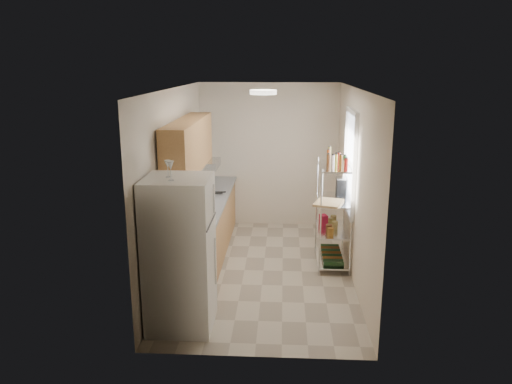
% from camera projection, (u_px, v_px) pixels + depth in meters
% --- Properties ---
extents(room, '(2.52, 4.42, 2.62)m').
position_uv_depth(room, '(264.00, 184.00, 6.93)').
color(room, '#BBAE98').
rests_on(room, ground).
extents(counter_run, '(0.63, 3.51, 0.90)m').
position_uv_depth(counter_run, '(205.00, 230.00, 7.61)').
color(counter_run, tan).
rests_on(counter_run, ground).
extents(upper_cabinets, '(0.33, 2.20, 0.72)m').
position_uv_depth(upper_cabinets, '(189.00, 146.00, 6.95)').
color(upper_cabinets, tan).
rests_on(upper_cabinets, room).
extents(range_hood, '(0.50, 0.60, 0.12)m').
position_uv_depth(range_hood, '(203.00, 164.00, 7.83)').
color(range_hood, '#B7BABC').
rests_on(range_hood, room).
extents(window, '(0.06, 1.00, 1.46)m').
position_uv_depth(window, '(350.00, 162.00, 7.14)').
color(window, white).
rests_on(window, room).
extents(bakers_rack, '(0.45, 0.90, 1.73)m').
position_uv_depth(bakers_rack, '(334.00, 193.00, 7.21)').
color(bakers_rack, silver).
rests_on(bakers_rack, ground).
extents(ceiling_dome, '(0.34, 0.34, 0.05)m').
position_uv_depth(ceiling_dome, '(263.00, 92.00, 6.32)').
color(ceiling_dome, white).
rests_on(ceiling_dome, room).
extents(refrigerator, '(0.72, 0.72, 1.74)m').
position_uv_depth(refrigerator, '(180.00, 254.00, 5.55)').
color(refrigerator, silver).
rests_on(refrigerator, ground).
extents(wine_glass_a, '(0.08, 0.08, 0.21)m').
position_uv_depth(wine_glass_a, '(171.00, 171.00, 5.16)').
color(wine_glass_a, silver).
rests_on(wine_glass_a, refrigerator).
extents(wine_glass_b, '(0.07, 0.07, 0.19)m').
position_uv_depth(wine_glass_b, '(168.00, 169.00, 5.31)').
color(wine_glass_b, silver).
rests_on(wine_glass_b, refrigerator).
extents(rice_cooker, '(0.28, 0.28, 0.23)m').
position_uv_depth(rice_cooker, '(202.00, 200.00, 7.18)').
color(rice_cooker, white).
rests_on(rice_cooker, counter_run).
extents(frying_pan_large, '(0.27, 0.27, 0.04)m').
position_uv_depth(frying_pan_large, '(204.00, 193.00, 7.90)').
color(frying_pan_large, black).
rests_on(frying_pan_large, counter_run).
extents(frying_pan_small, '(0.26, 0.26, 0.05)m').
position_uv_depth(frying_pan_small, '(207.00, 192.00, 7.98)').
color(frying_pan_small, black).
rests_on(frying_pan_small, counter_run).
extents(cutting_board, '(0.47, 0.54, 0.03)m').
position_uv_depth(cutting_board, '(329.00, 203.00, 6.99)').
color(cutting_board, tan).
rests_on(cutting_board, bakers_rack).
extents(espresso_machine, '(0.15, 0.22, 0.25)m').
position_uv_depth(espresso_machine, '(341.00, 186.00, 7.52)').
color(espresso_machine, black).
rests_on(espresso_machine, bakers_rack).
extents(storage_bag, '(0.13, 0.16, 0.15)m').
position_uv_depth(storage_bag, '(323.00, 220.00, 7.51)').
color(storage_bag, maroon).
rests_on(storage_bag, bakers_rack).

